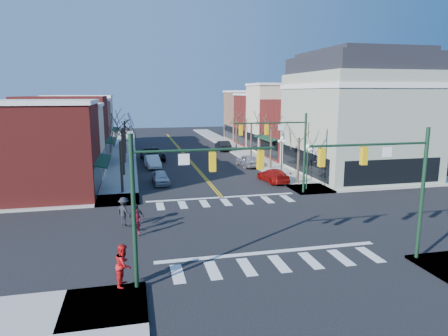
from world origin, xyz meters
TOP-DOWN VIEW (x-y plane):
  - ground at (0.00, 0.00)m, footprint 160.00×160.00m
  - sidewalk_left at (-8.75, 20.00)m, footprint 3.50×70.00m
  - sidewalk_right at (8.75, 20.00)m, footprint 3.50×70.00m
  - bldg_left_brick_a at (-15.50, 11.75)m, footprint 10.00×8.50m
  - bldg_left_stucco_a at (-15.50, 19.50)m, footprint 10.00×7.00m
  - bldg_left_brick_b at (-15.50, 27.50)m, footprint 10.00×9.00m
  - bldg_left_tan at (-15.50, 35.75)m, footprint 10.00×7.50m
  - bldg_left_stucco_b at (-15.50, 43.50)m, footprint 10.00×8.00m
  - bldg_right_brick_a at (15.50, 25.75)m, footprint 10.00×8.50m
  - bldg_right_stucco at (15.50, 33.50)m, footprint 10.00×7.00m
  - bldg_right_brick_b at (15.50, 41.00)m, footprint 10.00×8.00m
  - bldg_right_tan at (15.50, 49.00)m, footprint 10.00×8.00m
  - victorian_corner at (16.50, 14.50)m, footprint 12.25×14.25m
  - traffic_mast_near_left at (-5.55, -7.40)m, footprint 6.60×0.28m
  - traffic_mast_near_right at (5.55, -7.40)m, footprint 6.60×0.28m
  - traffic_mast_far_right at (5.55, 7.40)m, footprint 6.60×0.28m
  - lamppost_corner at (8.20, 8.50)m, footprint 0.36×0.36m
  - lamppost_midblock at (8.20, 15.00)m, footprint 0.36×0.36m
  - tree_left_a at (-8.40, 11.00)m, footprint 0.24×0.24m
  - tree_left_b at (-8.40, 19.00)m, footprint 0.24×0.24m
  - tree_left_c at (-8.40, 27.00)m, footprint 0.24×0.24m
  - tree_left_d at (-8.40, 35.00)m, footprint 0.24×0.24m
  - tree_right_a at (8.40, 11.00)m, footprint 0.24×0.24m
  - tree_right_b at (8.40, 19.00)m, footprint 0.24×0.24m
  - tree_right_c at (8.40, 27.00)m, footprint 0.24×0.24m
  - tree_right_d at (8.40, 35.00)m, footprint 0.24×0.24m
  - car_left_near at (-4.80, 14.21)m, footprint 1.76×3.97m
  - car_left_mid at (-5.10, 23.24)m, footprint 1.96×4.59m
  - car_left_far at (-4.80, 28.67)m, footprint 3.32×6.22m
  - car_right_near at (6.40, 12.55)m, footprint 2.44×4.86m
  - car_right_mid at (6.24, 21.29)m, footprint 2.28×4.58m
  - car_right_far at (6.40, 35.55)m, footprint 1.73×4.74m
  - pedestrian_red_a at (-7.30, -0.33)m, footprint 0.70×0.61m
  - pedestrian_red_b at (-7.96, -7.11)m, footprint 0.95×1.11m
  - pedestrian_dark_a at (-7.30, 0.73)m, footprint 1.07×0.71m
  - pedestrian_dark_b at (-8.08, 1.61)m, footprint 1.34×1.43m

SIDE VIEW (x-z plane):
  - ground at x=0.00m, z-range 0.00..0.00m
  - sidewalk_left at x=-8.75m, z-range 0.00..0.15m
  - sidewalk_right at x=8.75m, z-range 0.00..0.15m
  - car_left_near at x=-4.80m, z-range 0.00..1.33m
  - car_right_near at x=6.40m, z-range 0.00..1.35m
  - car_left_mid at x=-5.10m, z-range 0.00..1.47m
  - car_right_mid at x=6.24m, z-range 0.00..1.50m
  - car_right_far at x=6.40m, z-range 0.00..1.55m
  - car_left_far at x=-4.80m, z-range 0.00..1.66m
  - pedestrian_red_a at x=-7.30m, z-range 0.15..1.77m
  - pedestrian_dark_a at x=-7.30m, z-range 0.15..1.84m
  - pedestrian_dark_b at x=-8.08m, z-range 0.15..2.09m
  - pedestrian_red_b at x=-7.96m, z-range 0.15..2.13m
  - tree_left_c at x=-8.40m, z-range 0.00..4.55m
  - tree_right_a at x=8.40m, z-range 0.00..4.62m
  - tree_left_a at x=-8.40m, z-range 0.00..4.76m
  - tree_right_c at x=8.40m, z-range 0.00..4.83m
  - tree_left_d at x=-8.40m, z-range 0.00..4.90m
  - tree_right_d at x=8.40m, z-range 0.00..4.97m
  - tree_left_b at x=-8.40m, z-range 0.00..5.04m
  - tree_right_b at x=8.40m, z-range 0.00..5.18m
  - lamppost_corner at x=8.20m, z-range 0.80..5.13m
  - lamppost_midblock at x=8.20m, z-range 0.80..5.13m
  - bldg_left_stucco_a at x=-15.50m, z-range 0.00..7.50m
  - bldg_left_tan at x=-15.50m, z-range 0.00..7.80m
  - bldg_left_brick_a at x=-15.50m, z-range 0.00..8.00m
  - bldg_right_brick_a at x=15.50m, z-range 0.00..8.00m
  - bldg_left_stucco_b at x=-15.50m, z-range 0.00..8.20m
  - bldg_left_brick_b at x=-15.50m, z-range 0.00..8.50m
  - bldg_right_brick_b at x=15.50m, z-range 0.00..8.50m
  - bldg_right_tan at x=15.50m, z-range 0.00..9.00m
  - traffic_mast_near_left at x=-5.55m, z-range 1.11..8.31m
  - traffic_mast_near_right at x=5.55m, z-range 1.11..8.31m
  - traffic_mast_far_right at x=5.55m, z-range 1.11..8.31m
  - bldg_right_stucco at x=15.50m, z-range 0.00..10.00m
  - victorian_corner at x=16.50m, z-range 0.01..13.31m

